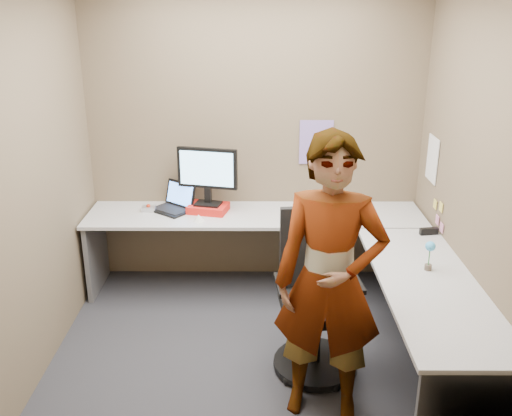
{
  "coord_description": "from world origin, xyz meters",
  "views": [
    {
      "loc": [
        0.03,
        -3.73,
        2.51
      ],
      "look_at": [
        0.01,
        0.25,
        1.05
      ],
      "focal_mm": 40.0,
      "sensor_mm": 36.0,
      "label": 1
    }
  ],
  "objects_px": {
    "monitor": "(207,171)",
    "office_chair": "(315,307)",
    "desk": "(309,257)",
    "person": "(330,282)"
  },
  "relations": [
    {
      "from": "monitor",
      "to": "person",
      "type": "bearing_deg",
      "value": -49.7
    },
    {
      "from": "monitor",
      "to": "office_chair",
      "type": "distance_m",
      "value": 1.62
    },
    {
      "from": "desk",
      "to": "monitor",
      "type": "xyz_separation_m",
      "value": [
        -0.85,
        0.66,
        0.51
      ]
    },
    {
      "from": "desk",
      "to": "office_chair",
      "type": "distance_m",
      "value": 0.59
    },
    {
      "from": "desk",
      "to": "person",
      "type": "relative_size",
      "value": 1.63
    },
    {
      "from": "desk",
      "to": "person",
      "type": "distance_m",
      "value": 1.11
    },
    {
      "from": "monitor",
      "to": "person",
      "type": "distance_m",
      "value": 1.94
    },
    {
      "from": "desk",
      "to": "person",
      "type": "xyz_separation_m",
      "value": [
        0.02,
        -1.06,
        0.33
      ]
    },
    {
      "from": "desk",
      "to": "office_chair",
      "type": "height_order",
      "value": "office_chair"
    },
    {
      "from": "office_chair",
      "to": "person",
      "type": "distance_m",
      "value": 0.67
    }
  ]
}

